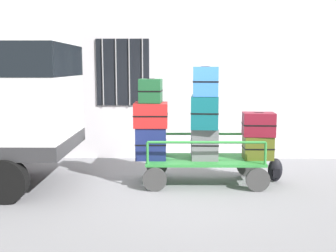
{
  "coord_description": "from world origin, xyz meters",
  "views": [
    {
      "loc": [
        -0.19,
        -7.05,
        2.13
      ],
      "look_at": [
        -0.26,
        0.29,
        1.06
      ],
      "focal_mm": 43.94,
      "sensor_mm": 36.0,
      "label": 1
    }
  ],
  "objects": [
    {
      "name": "ground_plane",
      "position": [
        0.0,
        0.0,
        0.0
      ],
      "size": [
        40.0,
        40.0,
        0.0
      ],
      "primitive_type": "plane",
      "color": "gray"
    },
    {
      "name": "suitcase_midleft_middle",
      "position": [
        0.4,
        0.33,
        1.32
      ],
      "size": [
        0.54,
        0.81,
        0.58
      ],
      "color": "#0F5960",
      "rests_on": "suitcase_midleft_bottom"
    },
    {
      "name": "luggage_cart",
      "position": [
        0.4,
        0.29,
        0.37
      ],
      "size": [
        2.18,
        1.07,
        0.46
      ],
      "color": "#2D8438",
      "rests_on": "ground"
    },
    {
      "name": "backpack",
      "position": [
        1.74,
        0.42,
        0.22
      ],
      "size": [
        0.27,
        0.22,
        0.44
      ],
      "color": "black",
      "rests_on": "ground"
    },
    {
      "name": "suitcase_left_bottom",
      "position": [
        -0.57,
        0.33,
        0.75
      ],
      "size": [
        0.56,
        0.57,
        0.59
      ],
      "color": "navy",
      "rests_on": "luggage_cart"
    },
    {
      "name": "suitcase_center_middle",
      "position": [
        1.37,
        0.28,
        1.1
      ],
      "size": [
        0.59,
        0.44,
        0.43
      ],
      "color": "maroon",
      "rests_on": "suitcase_center_bottom"
    },
    {
      "name": "suitcase_left_top",
      "position": [
        -0.57,
        0.27,
        1.7
      ],
      "size": [
        0.43,
        0.46,
        0.43
      ],
      "color": "#194C28",
      "rests_on": "suitcase_left_middle"
    },
    {
      "name": "building_wall",
      "position": [
        -0.01,
        2.51,
        2.5
      ],
      "size": [
        12.0,
        0.38,
        5.0
      ],
      "color": "silver",
      "rests_on": "ground"
    },
    {
      "name": "suitcase_left_middle",
      "position": [
        -0.57,
        0.31,
        1.27
      ],
      "size": [
        0.61,
        0.57,
        0.44
      ],
      "color": "#B21E1E",
      "rests_on": "suitcase_left_bottom"
    },
    {
      "name": "suitcase_midleft_bottom",
      "position": [
        0.4,
        0.33,
        0.75
      ],
      "size": [
        0.49,
        0.59,
        0.57
      ],
      "color": "slate",
      "rests_on": "luggage_cart"
    },
    {
      "name": "suitcase_center_bottom",
      "position": [
        1.37,
        0.27,
        0.67
      ],
      "size": [
        0.53,
        0.37,
        0.43
      ],
      "color": "#4C5119",
      "rests_on": "luggage_cart"
    },
    {
      "name": "suitcase_midleft_top",
      "position": [
        0.4,
        0.28,
        1.87
      ],
      "size": [
        0.48,
        0.68,
        0.52
      ],
      "color": "#3372C6",
      "rests_on": "suitcase_midleft_middle"
    },
    {
      "name": "cart_railing",
      "position": [
        0.4,
        0.29,
        0.8
      ],
      "size": [
        2.07,
        0.93,
        0.41
      ],
      "color": "#2D8438",
      "rests_on": "luggage_cart"
    }
  ]
}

